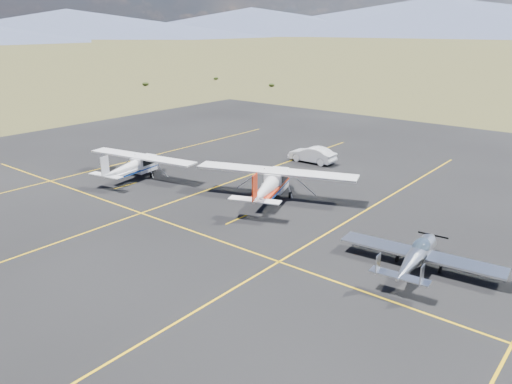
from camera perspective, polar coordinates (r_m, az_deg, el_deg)
ground at (r=29.53m, az=12.77°, el=-4.83°), size 1600.00×1600.00×0.00m
apron at (r=32.90m, az=1.84°, el=-1.88°), size 72.00×72.00×0.02m
aircraft_low_wing at (r=25.72m, az=17.94°, el=-6.88°), size 5.84×8.11×1.76m
aircraft_cessna at (r=33.84m, az=1.74°, el=1.01°), size 8.00×11.17×2.88m
aircraft_plain at (r=40.01m, az=-13.75°, el=2.99°), size 6.00×9.83×2.48m
sedan at (r=43.98m, az=6.45°, el=4.27°), size 1.55×4.24×1.39m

